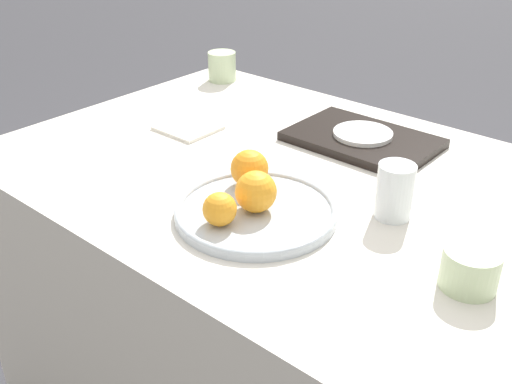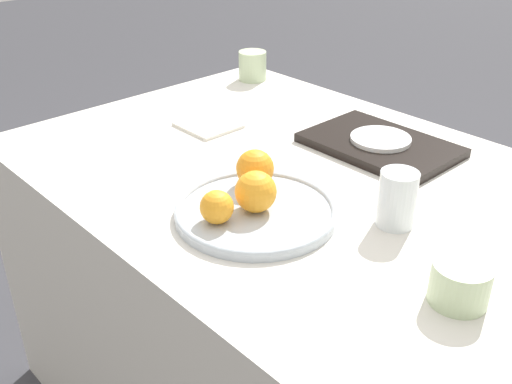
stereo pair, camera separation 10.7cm
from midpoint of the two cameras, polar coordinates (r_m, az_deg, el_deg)
The scene contains 11 objects.
table at distance 1.43m, azimuth 7.46°, elevation -12.02°, with size 1.38×0.88×0.73m.
fruit_platter at distance 1.09m, azimuth 2.81°, elevation -1.90°, with size 0.30×0.30×0.02m.
orange_0 at distance 1.03m, azimuth -0.83°, elevation -1.51°, with size 0.06×0.06×0.06m.
orange_1 at distance 1.07m, azimuth 2.84°, elevation -0.05°, with size 0.08×0.08×0.08m.
orange_2 at distance 1.15m, azimuth 2.56°, elevation 2.20°, with size 0.07×0.07×0.07m.
water_glass at distance 1.09m, azimuth 16.07°, elevation -0.71°, with size 0.07×0.07×0.10m.
serving_tray at distance 1.39m, azimuth 13.91°, elevation 4.32°, with size 0.32×0.22×0.02m.
side_plate at distance 1.38m, azimuth 13.98°, elevation 4.88°, with size 0.14×0.14×0.01m.
cup_0 at distance 1.81m, azimuth 1.40°, elevation 11.90°, with size 0.08×0.08×0.08m.
cup_1 at distance 0.94m, azimuth 22.02°, elevation -8.17°, with size 0.09×0.09×0.07m.
napkin at distance 1.47m, azimuth -2.51°, elevation 6.33°, with size 0.14×0.12×0.01m.
Camera 2 is at (0.70, -0.83, 1.30)m, focal length 42.00 mm.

